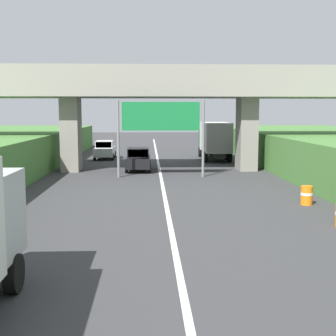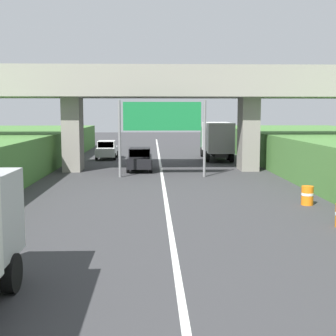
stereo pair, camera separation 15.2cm
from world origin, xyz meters
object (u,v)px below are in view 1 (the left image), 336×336
construction_barrel_3 (307,195)px  truck_green (214,139)px  car_black (138,159)px  overhead_highway_sign (161,121)px  car_white (105,150)px

construction_barrel_3 → truck_green: bearing=93.8°
car_black → truck_green: bearing=49.5°
overhead_highway_sign → truck_green: (5.23, 11.46, -1.84)m
overhead_highway_sign → car_black: bearing=115.0°
overhead_highway_sign → truck_green: size_ratio=0.81×
car_black → construction_barrel_3: (8.25, -13.15, -0.40)m
overhead_highway_sign → car_black: overhead_highway_sign is taller
truck_green → car_black: 10.59m
overhead_highway_sign → car_white: (-4.94, 12.43, -2.92)m
truck_green → car_white: truck_green is taller
car_white → construction_barrel_3: size_ratio=4.56×
overhead_highway_sign → construction_barrel_3: (6.65, -9.70, -3.32)m
car_black → overhead_highway_sign: bearing=-65.0°
truck_green → construction_barrel_3: truck_green is taller
car_white → construction_barrel_3: bearing=-62.4°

